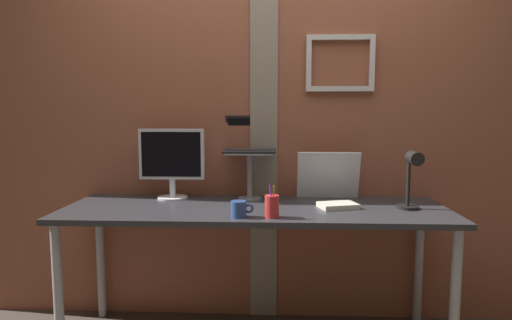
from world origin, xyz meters
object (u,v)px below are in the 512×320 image
Objects in this scene: monitor at (172,158)px; whiteboard_panel at (328,175)px; laptop at (250,142)px; pen_cup at (272,206)px; coffee_mug at (239,209)px; desk_lamp at (412,174)px.

monitor is 0.94m from whiteboard_panel.
laptop is 0.84× the size of whiteboard_panel.
monitor is 2.53× the size of pen_cup.
whiteboard_panel is 3.24× the size of coffee_mug.
desk_lamp is (0.87, -0.34, -0.15)m from laptop.
monitor is 1.32× the size of desk_lamp.
pen_cup is 0.16m from coffee_mug.
whiteboard_panel is (0.47, -0.03, -0.20)m from laptop.
coffee_mug is (-0.16, 0.00, -0.02)m from pen_cup.
pen_cup is (-0.33, -0.49, -0.08)m from whiteboard_panel.
whiteboard_panel is 1.16× the size of desk_lamp.
coffee_mug is at bearing -92.95° from laptop.
whiteboard_panel is at bearing 55.87° from pen_cup.
laptop is 2.72× the size of coffee_mug.
coffee_mug is (-0.50, -0.49, -0.10)m from whiteboard_panel.
desk_lamp is at bearing -11.39° from monitor.
pen_cup is at bearing -75.23° from laptop.
whiteboard_panel is 0.51m from desk_lamp.
coffee_mug is at bearing -135.29° from whiteboard_panel.
desk_lamp reaches higher than pen_cup.
laptop is 0.94m from desk_lamp.
laptop is 0.61m from pen_cup.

